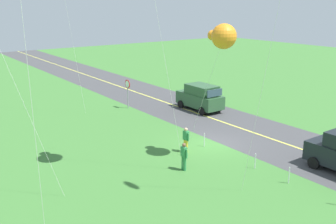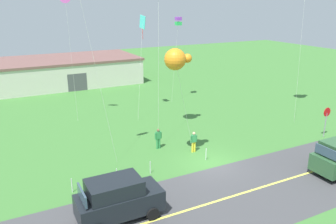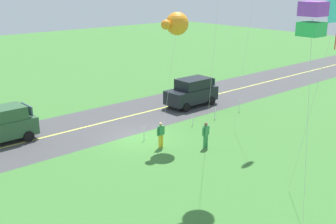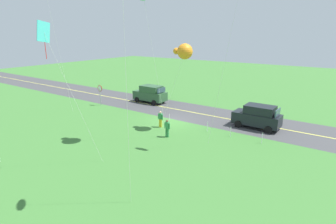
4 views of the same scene
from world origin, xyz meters
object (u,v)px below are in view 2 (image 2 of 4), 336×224
Objects in this scene: kite_green_far at (142,24)px; kite_yellow_high at (178,21)px; person_adult_companion at (194,141)px; person_adult_near at (158,138)px; kite_blue_mid at (176,59)px; stop_sign at (326,116)px; warehouse_distant at (69,70)px; car_parked_west_near at (118,198)px.

kite_yellow_high is at bearing 20.73° from kite_green_far.
kite_green_far is (0.60, 10.66, 7.88)m from person_adult_companion.
kite_yellow_high is 5.23m from kite_green_far.
person_adult_near is 0.20× the size of kite_blue_mid.
kite_blue_mid is (-13.25, 1.49, 5.45)m from stop_sign.
person_adult_companion is 15.79m from kite_yellow_high.
person_adult_near is at bearing -86.95° from warehouse_distant.
person_adult_companion is 6.77m from kite_blue_mid.
kite_yellow_high is (13.20, 17.74, 7.62)m from car_parked_west_near.
car_parked_west_near is 9.01m from person_adult_near.
stop_sign is 0.27× the size of kite_green_far.
person_adult_near is at bearing 90.79° from kite_blue_mid.
car_parked_west_near is 9.40m from kite_blue_mid.
stop_sign is 0.28× the size of kite_yellow_high.
person_adult_companion is (-11.22, 2.39, -0.94)m from stop_sign.
person_adult_near is 2.73m from person_adult_companion.
kite_green_far is 0.52× the size of warehouse_distant.
kite_blue_mid is at bearing 68.17° from person_adult_companion.
kite_yellow_high is (-5.73, 14.90, 6.97)m from stop_sign.
car_parked_west_near is at bearing -97.46° from warehouse_distant.
car_parked_west_near is 32.94m from warehouse_distant.
kite_yellow_high reaches higher than warehouse_distant.
warehouse_distant reaches higher than car_parked_west_near.
kite_green_far reaches higher than car_parked_west_near.
stop_sign is 0.32× the size of kite_blue_mid.
person_adult_near is 25.69m from warehouse_distant.
kite_green_far is (2.67, 8.88, 7.88)m from person_adult_near.
warehouse_distant is at bearing 116.18° from stop_sign.
stop_sign is 14.41m from kite_blue_mid.
car_parked_west_near is at bearing -171.47° from stop_sign.
kite_yellow_high is 0.96× the size of kite_green_far.
stop_sign is 1.60× the size of person_adult_companion.
kite_blue_mid reaches higher than person_adult_companion.
kite_green_far is (8.31, 15.89, 7.59)m from car_parked_west_near.
warehouse_distant is (-8.93, 14.91, -7.02)m from kite_yellow_high.
kite_blue_mid is 11.95m from kite_green_far.
stop_sign is 33.22m from warehouse_distant.
person_adult_companion is 0.20× the size of kite_blue_mid.
person_adult_near is 12.17m from kite_green_far.
kite_yellow_high reaches higher than kite_blue_mid.
warehouse_distant is (-1.37, 25.64, 0.89)m from person_adult_near.
kite_green_far is at bearing -9.72° from person_adult_near.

